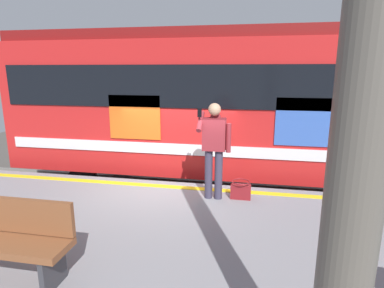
% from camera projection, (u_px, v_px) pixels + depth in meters
% --- Properties ---
extents(ground_plane, '(23.66, 23.66, 0.00)m').
position_uv_depth(ground_plane, '(173.00, 227.00, 6.89)').
color(ground_plane, '#4C4742').
extents(platform, '(15.07, 4.97, 1.05)m').
position_uv_depth(platform, '(129.00, 278.00, 4.39)').
color(platform, gray).
rests_on(platform, ground).
extents(safety_line, '(14.77, 0.16, 0.01)m').
position_uv_depth(safety_line, '(169.00, 187.00, 6.36)').
color(safety_line, yellow).
rests_on(safety_line, platform).
extents(track_rail_near, '(19.59, 0.08, 0.16)m').
position_uv_depth(track_rail_near, '(185.00, 202.00, 7.99)').
color(track_rail_near, slate).
rests_on(track_rail_near, ground).
extents(track_rail_far, '(19.59, 0.08, 0.16)m').
position_uv_depth(track_rail_far, '(195.00, 183.00, 9.36)').
color(track_rail_far, slate).
rests_on(track_rail_far, ground).
extents(train_carriage, '(10.27, 2.80, 4.05)m').
position_uv_depth(train_carriage, '(223.00, 101.00, 7.95)').
color(train_carriage, red).
rests_on(train_carriage, ground).
extents(passenger, '(0.57, 0.55, 1.73)m').
position_uv_depth(passenger, '(214.00, 143.00, 5.58)').
color(passenger, '#383347').
rests_on(passenger, platform).
extents(handbag, '(0.36, 0.33, 0.33)m').
position_uv_depth(handbag, '(241.00, 190.00, 5.75)').
color(handbag, maroon).
rests_on(handbag, platform).
extents(station_column, '(0.30, 0.30, 3.99)m').
position_uv_depth(station_column, '(362.00, 128.00, 1.60)').
color(station_column, '#59544C').
rests_on(station_column, platform).
extents(bench, '(1.66, 0.44, 0.90)m').
position_uv_depth(bench, '(0.00, 236.00, 3.50)').
color(bench, brown).
rests_on(bench, platform).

